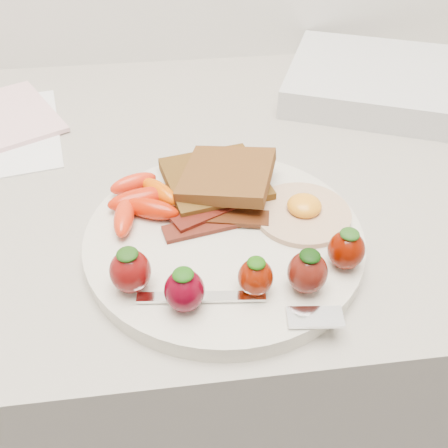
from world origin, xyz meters
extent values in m
cube|color=gray|center=(0.00, 1.70, 0.45)|extent=(2.00, 0.60, 0.90)
cylinder|color=beige|center=(0.03, 1.55, 0.91)|extent=(0.27, 0.27, 0.02)
cube|color=#341D04|center=(0.03, 1.62, 0.93)|extent=(0.12, 0.12, 0.01)
cube|color=#442510|center=(0.04, 1.61, 0.94)|extent=(0.12, 0.11, 0.02)
cylinder|color=beige|center=(0.11, 1.56, 0.92)|extent=(0.12, 0.12, 0.01)
ellipsoid|color=orange|center=(0.11, 1.57, 0.93)|extent=(0.04, 0.04, 0.02)
cube|color=#440B07|center=(0.01, 1.56, 0.92)|extent=(0.09, 0.04, 0.00)
cube|color=black|center=(0.03, 1.57, 0.92)|extent=(0.09, 0.04, 0.00)
cube|color=black|center=(0.02, 1.58, 0.92)|extent=(0.09, 0.06, 0.00)
ellipsoid|color=red|center=(-0.06, 1.60, 0.93)|extent=(0.07, 0.04, 0.02)
ellipsoid|color=#BC1C03|center=(-0.04, 1.58, 0.93)|extent=(0.06, 0.04, 0.02)
ellipsoid|color=red|center=(-0.07, 1.57, 0.93)|extent=(0.02, 0.06, 0.02)
ellipsoid|color=#E65500|center=(-0.03, 1.61, 0.93)|extent=(0.05, 0.05, 0.02)
ellipsoid|color=red|center=(-0.06, 1.63, 0.93)|extent=(0.05, 0.04, 0.02)
ellipsoid|color=#610A09|center=(-0.06, 1.49, 0.94)|extent=(0.04, 0.04, 0.04)
ellipsoid|color=#193F0D|center=(-0.06, 1.49, 0.96)|extent=(0.02, 0.02, 0.01)
ellipsoid|color=#50010F|center=(-0.02, 1.46, 0.94)|extent=(0.03, 0.03, 0.04)
ellipsoid|color=#174B0C|center=(-0.02, 1.46, 0.96)|extent=(0.02, 0.02, 0.01)
ellipsoid|color=#641102|center=(0.04, 1.47, 0.93)|extent=(0.03, 0.03, 0.03)
ellipsoid|color=#1A5009|center=(0.04, 1.47, 0.95)|extent=(0.02, 0.02, 0.01)
ellipsoid|color=#51120B|center=(0.09, 1.47, 0.94)|extent=(0.03, 0.03, 0.04)
ellipsoid|color=black|center=(0.09, 1.47, 0.96)|extent=(0.02, 0.02, 0.01)
ellipsoid|color=#5C0C00|center=(0.13, 1.49, 0.94)|extent=(0.03, 0.03, 0.04)
ellipsoid|color=#1E4A12|center=(0.13, 1.49, 0.96)|extent=(0.02, 0.02, 0.01)
cube|color=silver|center=(0.00, 1.47, 0.92)|extent=(0.11, 0.02, 0.00)
cube|color=white|center=(0.09, 1.44, 0.92)|extent=(0.05, 0.03, 0.00)
cube|color=beige|center=(-0.24, 1.83, 0.91)|extent=(0.18, 0.20, 0.01)
cube|color=silver|center=(0.31, 1.84, 0.92)|extent=(0.35, 0.32, 0.04)
camera|label=1|loc=(-0.02, 1.20, 1.24)|focal=40.00mm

